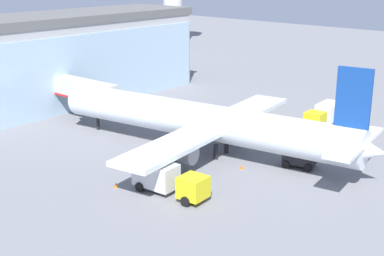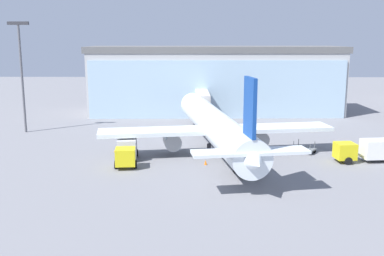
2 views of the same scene
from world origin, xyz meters
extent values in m
plane|color=slate|center=(0.00, 0.00, 0.00)|extent=(240.00, 240.00, 0.00)
cube|color=#A8A8A8|center=(0.00, 37.79, 5.87)|extent=(47.94, 13.79, 11.75)
cube|color=#9EBBD0|center=(0.17, 31.37, 5.29)|extent=(46.67, 1.52, 10.57)
cube|color=#5C5C5C|center=(0.00, 37.79, 12.35)|extent=(48.90, 14.07, 1.20)
cube|color=beige|center=(-2.63, 27.11, 4.27)|extent=(2.64, 12.71, 2.40)
cube|color=red|center=(-2.63, 27.11, 3.22)|extent=(2.69, 12.71, 0.30)
cylinder|color=#4C4C51|center=(-2.80, 31.85, 1.54)|extent=(0.70, 0.70, 3.07)
cylinder|color=white|center=(-1.26, 7.44, 3.54)|extent=(9.81, 35.93, 3.87)
cone|color=white|center=(-4.26, 25.08, 3.54)|extent=(4.32, 3.61, 3.87)
cone|color=white|center=(1.73, -10.21, 3.54)|extent=(4.10, 4.53, 3.48)
cube|color=white|center=(-0.96, 5.67, 3.15)|extent=(29.80, 9.09, 0.50)
cube|color=white|center=(1.57, -9.22, 4.12)|extent=(11.25, 4.21, 0.30)
cube|color=navy|center=(1.48, -8.73, 8.24)|extent=(0.89, 3.22, 5.54)
cylinder|color=gray|center=(-6.58, 5.22, 1.80)|extent=(2.61, 3.51, 2.10)
cylinder|color=gray|center=(4.48, 7.10, 1.80)|extent=(2.61, 3.51, 2.10)
cylinder|color=black|center=(-1.94, 4.49, 0.80)|extent=(0.50, 0.50, 1.60)
cylinder|color=black|center=(0.35, 4.88, 0.80)|extent=(0.50, 0.50, 1.60)
cylinder|color=black|center=(-3.76, 22.12, 0.80)|extent=(0.40, 0.40, 1.60)
cube|color=yellow|center=(-11.50, -0.98, 1.40)|extent=(2.41, 2.41, 1.90)
cube|color=silver|center=(-11.92, 3.20, 1.55)|extent=(2.59, 4.20, 2.20)
cylinder|color=black|center=(-10.40, -0.86, 0.45)|extent=(0.39, 0.93, 0.90)
cylinder|color=black|center=(-12.59, -1.09, 0.45)|extent=(0.39, 0.93, 0.90)
cylinder|color=black|center=(-10.93, 4.31, 0.45)|extent=(0.39, 0.93, 0.90)
cylinder|color=black|center=(-13.12, 4.09, 0.45)|extent=(0.39, 0.93, 0.90)
cube|color=yellow|center=(14.10, 1.99, 1.40)|extent=(2.42, 2.42, 1.90)
cube|color=white|center=(18.28, 2.43, 1.55)|extent=(4.21, 2.60, 2.20)
cylinder|color=black|center=(14.22, 0.90, 0.45)|extent=(0.93, 0.39, 0.90)
cylinder|color=black|center=(13.99, 3.09, 0.45)|extent=(0.93, 0.39, 0.90)
cylinder|color=black|center=(19.39, 1.44, 0.45)|extent=(0.93, 0.39, 0.90)
cylinder|color=black|center=(19.16, 3.63, 0.45)|extent=(0.93, 0.39, 0.90)
cube|color=slate|center=(10.35, 6.51, 0.52)|extent=(3.20, 2.97, 0.16)
cylinder|color=black|center=(9.02, 6.62, 0.22)|extent=(0.42, 0.36, 0.44)
cylinder|color=slate|center=(9.02, 6.62, 1.05)|extent=(0.08, 0.08, 0.90)
cylinder|color=black|center=(9.90, 7.76, 0.22)|extent=(0.42, 0.36, 0.44)
cylinder|color=slate|center=(9.90, 7.76, 1.05)|extent=(0.08, 0.08, 0.90)
cylinder|color=black|center=(10.80, 5.26, 0.22)|extent=(0.42, 0.36, 0.44)
cylinder|color=slate|center=(10.80, 5.26, 1.05)|extent=(0.08, 0.08, 0.90)
cylinder|color=black|center=(11.67, 6.40, 0.22)|extent=(0.42, 0.36, 0.44)
cylinder|color=slate|center=(11.67, 6.40, 1.05)|extent=(0.08, 0.08, 0.90)
cube|color=black|center=(1.99, -3.27, 0.85)|extent=(2.68, 3.59, 0.90)
cube|color=#26262B|center=(2.18, -3.88, 1.80)|extent=(1.64, 1.37, 1.00)
cylinder|color=black|center=(0.79, -2.47, 0.40)|extent=(0.57, 0.87, 0.80)
cylinder|color=black|center=(2.51, -1.93, 0.40)|extent=(0.57, 0.87, 0.80)
cylinder|color=black|center=(1.47, -4.61, 0.40)|extent=(0.57, 0.87, 0.80)
cylinder|color=black|center=(3.18, -4.07, 0.40)|extent=(0.57, 0.87, 0.80)
cone|color=orange|center=(-2.41, 0.70, 0.28)|extent=(0.36, 0.36, 0.55)
cone|color=orange|center=(-14.02, 6.38, 0.28)|extent=(0.36, 0.36, 0.55)
camera|label=1|loc=(-42.90, -29.57, 19.74)|focal=50.00mm
camera|label=2|loc=(-3.30, -49.77, 14.52)|focal=42.00mm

